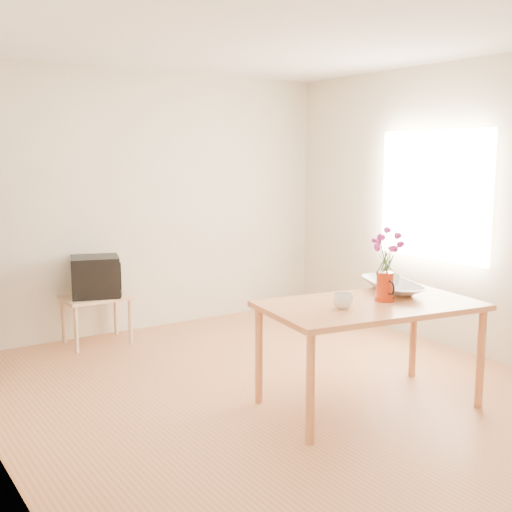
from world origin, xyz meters
TOP-DOWN VIEW (x-y plane):
  - room at (0.03, 0.00)m, footprint 4.50×4.50m
  - table at (0.38, -0.57)m, footprint 1.61×1.06m
  - tv_stand at (-0.70, 1.97)m, footprint 0.60×0.45m
  - pitcher at (0.51, -0.58)m, footprint 0.14×0.21m
  - flowers at (0.51, -0.58)m, footprint 0.24×0.24m
  - mug at (0.11, -0.59)m, footprint 0.17×0.17m
  - bowl at (0.79, -0.38)m, footprint 0.60×0.60m
  - teacup_a at (0.75, -0.38)m, footprint 0.09×0.09m
  - teacup_b at (0.83, -0.36)m, footprint 0.10×0.10m
  - television at (-0.70, 1.98)m, footprint 0.53×0.51m

SIDE VIEW (x-z plane):
  - tv_stand at x=-0.70m, z-range 0.16..0.62m
  - television at x=-0.70m, z-range 0.46..0.84m
  - table at x=0.38m, z-range 0.30..1.05m
  - mug at x=0.11m, z-range 0.75..0.85m
  - pitcher at x=0.51m, z-range 0.74..0.95m
  - teacup_a at x=0.75m, z-range 0.89..0.95m
  - teacup_b at x=0.83m, z-range 0.89..0.97m
  - bowl at x=0.79m, z-range 0.75..1.19m
  - flowers at x=0.51m, z-range 0.95..1.29m
  - room at x=0.03m, z-range -0.95..3.55m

